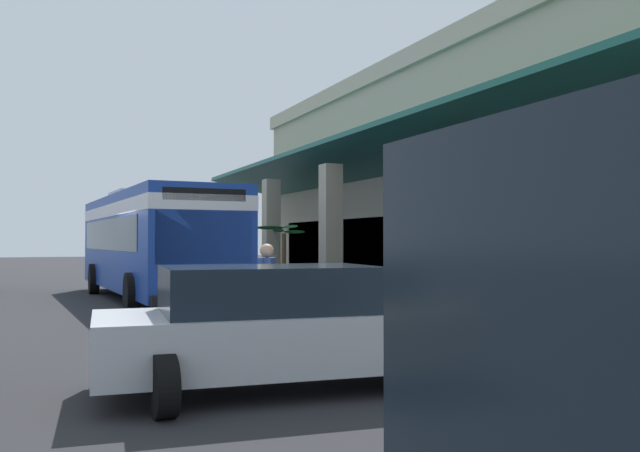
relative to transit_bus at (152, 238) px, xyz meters
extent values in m
plane|color=#262628|center=(2.97, 7.50, -1.85)|extent=(120.00, 120.00, 0.00)
cube|color=#9E998E|center=(2.40, 3.80, -1.79)|extent=(32.26, 0.50, 0.12)
cube|color=#B2A88E|center=(2.40, 13.50, 1.82)|extent=(26.88, 11.52, 7.34)
cube|color=#C0B59A|center=(2.40, 13.50, 5.79)|extent=(27.18, 11.82, 0.60)
cube|color=#B2A88E|center=(-8.35, 4.81, 0.17)|extent=(0.55, 0.55, 4.04)
cube|color=#B2A88E|center=(-2.98, 4.81, 0.17)|extent=(0.55, 0.55, 4.04)
cube|color=#B2A88E|center=(2.40, 4.81, 0.17)|extent=(0.55, 0.55, 4.04)
cube|color=#B2A88E|center=(7.78, 4.81, 0.17)|extent=(0.55, 0.55, 4.04)
cube|color=#B2A88E|center=(13.15, 4.81, 0.17)|extent=(0.55, 0.55, 4.04)
cube|color=#19594C|center=(2.40, 6.14, 2.53)|extent=(26.88, 3.16, 0.82)
cube|color=#19232D|center=(2.40, 7.78, -0.45)|extent=(22.58, 0.08, 2.40)
cube|color=#193D9E|center=(0.05, 0.00, -0.13)|extent=(11.11, 3.09, 2.75)
cube|color=white|center=(0.05, 0.00, 0.80)|extent=(11.13, 3.11, 0.36)
cube|color=#19232D|center=(-0.25, -0.01, 0.10)|extent=(9.36, 3.03, 0.90)
cube|color=#19232D|center=(5.52, 0.27, 0.00)|extent=(0.17, 2.24, 1.20)
cube|color=black|center=(5.53, 0.27, 0.97)|extent=(0.16, 1.94, 0.28)
cube|color=black|center=(5.65, 0.28, -1.40)|extent=(0.32, 2.45, 0.24)
cube|color=silver|center=(5.52, 1.17, -1.10)|extent=(0.07, 0.24, 0.16)
cube|color=silver|center=(5.61, -0.62, -1.10)|extent=(0.07, 0.24, 0.16)
cube|color=silver|center=(-1.45, -0.07, 1.37)|extent=(2.49, 1.90, 0.24)
cylinder|color=black|center=(3.62, 1.46, -1.35)|extent=(1.00, 0.30, 1.00)
cylinder|color=black|center=(3.74, -1.09, -1.35)|extent=(1.00, 0.30, 1.00)
cylinder|color=black|center=(-3.09, 1.12, -1.35)|extent=(1.00, 0.30, 1.00)
cylinder|color=black|center=(-2.96, -1.42, -1.35)|extent=(1.00, 0.30, 1.00)
cube|color=#B2B5BA|center=(12.90, -0.51, -1.25)|extent=(2.19, 4.54, 0.66)
cube|color=#19232D|center=(12.88, -0.71, -0.65)|extent=(1.80, 2.60, 0.54)
cylinder|color=black|center=(12.14, 1.06, -1.53)|extent=(0.64, 0.22, 0.64)
cylinder|color=black|center=(13.93, 0.90, -1.53)|extent=(0.64, 0.22, 0.64)
cylinder|color=black|center=(11.87, -1.92, -1.53)|extent=(0.64, 0.22, 0.64)
cylinder|color=black|center=(13.66, -2.08, -1.53)|extent=(0.64, 0.22, 0.64)
cylinder|color=#38383D|center=(9.99, 0.09, -1.43)|extent=(0.16, 0.16, 0.85)
cylinder|color=#38383D|center=(9.97, 0.40, -1.43)|extent=(0.16, 0.16, 0.85)
cube|color=#334C8C|center=(9.98, 0.25, -0.68)|extent=(0.54, 0.44, 0.64)
sphere|color=tan|center=(9.98, 0.25, -0.25)|extent=(0.23, 0.23, 0.23)
cylinder|color=#334C8C|center=(10.21, 0.05, -0.65)|extent=(0.09, 0.09, 0.58)
cylinder|color=#334C8C|center=(9.74, 0.44, -0.65)|extent=(0.09, 0.09, 0.58)
cube|color=gray|center=(-1.95, 4.93, -1.62)|extent=(1.00, 1.00, 0.46)
cylinder|color=#332319|center=(-1.95, 4.93, -1.38)|extent=(0.85, 0.85, 0.02)
cylinder|color=brown|center=(-1.95, 4.93, -0.60)|extent=(0.16, 0.16, 1.57)
ellipsoid|color=#195123|center=(-1.52, 5.03, 0.41)|extent=(0.92, 0.40, 0.17)
ellipsoid|color=#195123|center=(-1.89, 5.31, 0.23)|extent=(0.35, 0.79, 0.17)
ellipsoid|color=#195123|center=(-2.33, 4.86, 0.29)|extent=(0.79, 0.35, 0.18)
ellipsoid|color=#195123|center=(-1.98, 4.42, 0.38)|extent=(0.25, 1.04, 0.18)
camera|label=1|loc=(20.42, -3.30, -0.08)|focal=37.47mm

